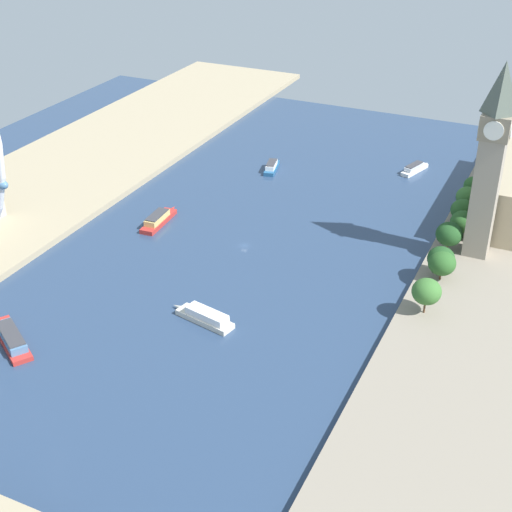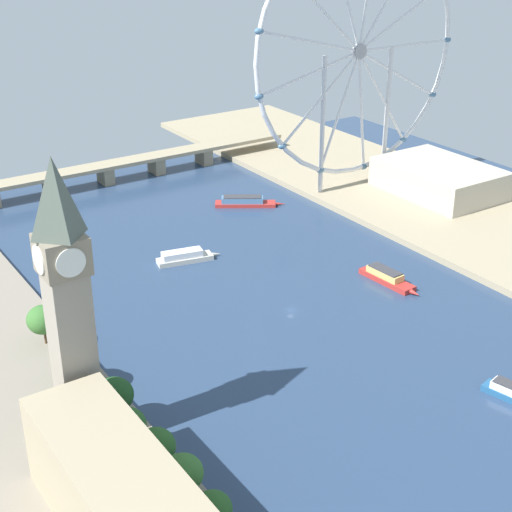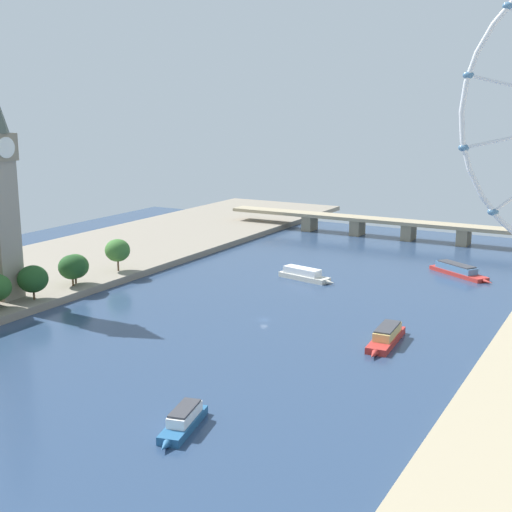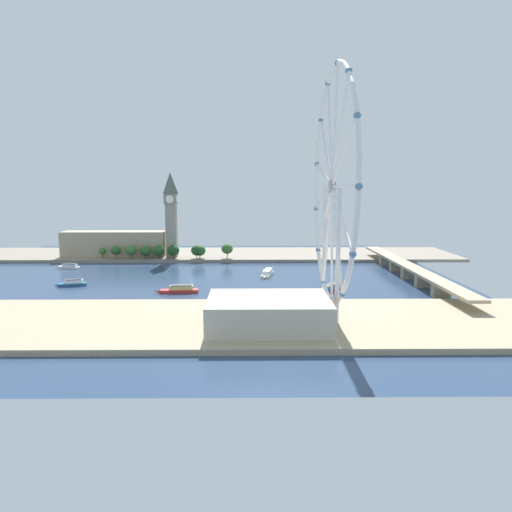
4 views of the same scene
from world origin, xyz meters
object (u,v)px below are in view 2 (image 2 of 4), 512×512
object	(u,v)px
riverside_hall	(439,179)
tour_boat_3	(387,277)
ferris_wheel	(359,53)
tour_boat_1	(185,257)
tour_boat_2	(245,202)
river_bridge	(105,169)
clock_tower	(68,304)

from	to	relation	value
riverside_hall	tour_boat_3	distance (m)	107.13
ferris_wheel	tour_boat_3	distance (m)	132.34
tour_boat_1	tour_boat_2	size ratio (longest dim) A/B	0.88
river_bridge	tour_boat_1	xyz separation A→B (m)	(-12.73, -113.10, -5.82)
clock_tower	ferris_wheel	world-z (taller)	ferris_wheel
ferris_wheel	river_bridge	size ratio (longest dim) A/B	0.59
river_bridge	tour_boat_2	size ratio (longest dim) A/B	6.98
clock_tower	riverside_hall	bearing A→B (deg)	20.74
clock_tower	tour_boat_1	bearing A→B (deg)	47.83
clock_tower	tour_boat_1	world-z (taller)	clock_tower
river_bridge	tour_boat_3	world-z (taller)	river_bridge
riverside_hall	tour_boat_1	size ratio (longest dim) A/B	2.13
tour_boat_2	tour_boat_1	bearing A→B (deg)	-111.20
ferris_wheel	tour_boat_2	distance (m)	94.67
tour_boat_1	tour_boat_2	bearing A→B (deg)	47.96
tour_boat_2	tour_boat_3	distance (m)	105.10
clock_tower	river_bridge	xyz separation A→B (m)	(96.78, 205.87, -38.56)
riverside_hall	tour_boat_3	size ratio (longest dim) A/B	1.99
clock_tower	river_bridge	bearing A→B (deg)	64.82
clock_tower	riverside_hall	size ratio (longest dim) A/B	1.38
ferris_wheel	tour_boat_2	size ratio (longest dim) A/B	4.10
riverside_hall	tour_boat_1	distance (m)	149.06
riverside_hall	tour_boat_1	xyz separation A→B (m)	(-148.76, 4.61, -8.28)
ferris_wheel	tour_boat_3	bearing A→B (deg)	-122.76
ferris_wheel	tour_boat_1	xyz separation A→B (m)	(-120.20, -30.90, -70.38)
clock_tower	tour_boat_3	world-z (taller)	clock_tower
clock_tower	ferris_wheel	size ratio (longest dim) A/B	0.63
clock_tower	tour_boat_2	bearing A→B (deg)	43.46
clock_tower	river_bridge	size ratio (longest dim) A/B	0.37
ferris_wheel	riverside_hall	world-z (taller)	ferris_wheel
river_bridge	riverside_hall	bearing A→B (deg)	-40.87
tour_boat_2	river_bridge	bearing A→B (deg)	155.33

